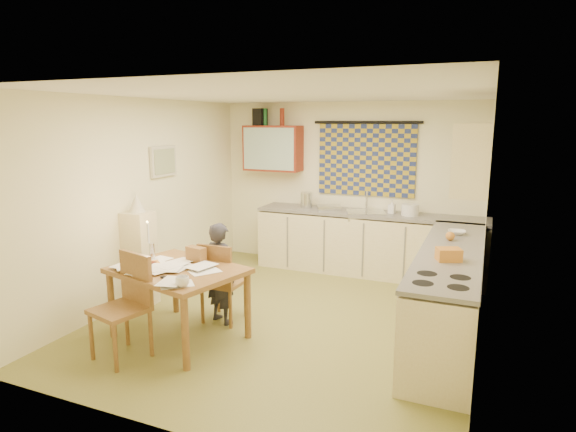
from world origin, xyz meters
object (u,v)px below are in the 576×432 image
at_px(dining_table, 179,303).
at_px(chair_far, 223,296).
at_px(counter_right, 449,292).
at_px(person, 221,273).
at_px(counter_back, 368,244).
at_px(stove, 439,332).
at_px(shelf_stand, 140,259).

height_order(dining_table, chair_far, chair_far).
relative_size(counter_right, person, 2.59).
bearing_deg(counter_back, person, -114.96).
distance_m(counter_right, stove, 1.07).
distance_m(stove, dining_table, 2.56).
height_order(stove, shelf_stand, shelf_stand).
bearing_deg(person, shelf_stand, 15.87).
distance_m(counter_back, counter_right, 2.09).
height_order(counter_right, person, person).
bearing_deg(stove, chair_far, 169.84).
bearing_deg(person, stove, -169.42).
xyz_separation_m(counter_back, person, (-1.09, -2.35, 0.12)).
xyz_separation_m(stove, chair_far, (-2.36, 0.42, -0.17)).
bearing_deg(counter_back, dining_table, -114.20).
relative_size(stove, chair_far, 0.99).
relative_size(counter_right, dining_table, 2.03).
height_order(stove, chair_far, chair_far).
distance_m(counter_right, shelf_stand, 3.59).
relative_size(dining_table, person, 1.28).
bearing_deg(shelf_stand, stove, -7.51).
bearing_deg(person, chair_far, -76.79).
bearing_deg(stove, counter_back, 114.85).
distance_m(stove, chair_far, 2.40).
xyz_separation_m(counter_back, shelf_stand, (-2.27, -2.27, 0.13)).
xyz_separation_m(counter_right, chair_far, (-2.36, -0.65, -0.17)).
bearing_deg(chair_far, dining_table, 69.87).
distance_m(stove, person, 2.40).
relative_size(counter_right, stove, 3.24).
height_order(counter_back, chair_far, counter_back).
height_order(counter_right, stove, counter_right).
relative_size(counter_right, shelf_stand, 2.55).
xyz_separation_m(dining_table, shelf_stand, (-0.98, 0.59, 0.20)).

